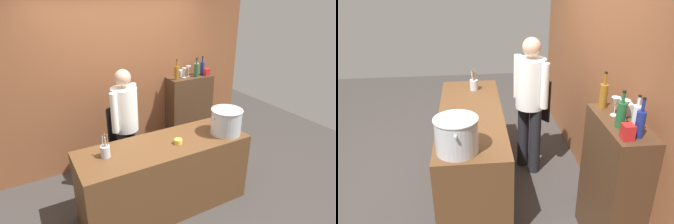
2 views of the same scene
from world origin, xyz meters
TOP-DOWN VIEW (x-y plane):
  - ground_plane at (0.00, 0.00)m, footprint 8.00×8.00m
  - brick_back_panel at (0.00, 1.40)m, footprint 4.40×0.10m
  - prep_counter at (0.00, 0.00)m, footprint 2.05×0.70m
  - bar_cabinet at (1.11, 1.19)m, footprint 0.76×0.32m
  - chef at (-0.22, 0.70)m, footprint 0.46×0.41m
  - stockpot_large at (0.80, -0.13)m, footprint 0.45×0.39m
  - utensil_crock at (-0.69, 0.05)m, footprint 0.10×0.10m
  - butter_jar at (0.14, -0.07)m, footprint 0.09×0.09m
  - wine_bottle_clear at (1.26, 1.22)m, footprint 0.07×0.07m
  - wine_bottle_green at (1.20, 1.13)m, footprint 0.07×0.07m
  - wine_bottle_cobalt at (1.36, 1.20)m, footprint 0.07×0.07m
  - wine_bottle_amber at (0.83, 1.13)m, footprint 0.07×0.07m
  - wine_glass_tall at (0.99, 1.17)m, footprint 0.07×0.07m
  - wine_glass_short at (1.10, 1.20)m, footprint 0.08×0.08m
  - spice_tin_red at (1.39, 1.11)m, footprint 0.08×0.08m
  - spice_tin_silver at (0.99, 1.28)m, footprint 0.08×0.08m

SIDE VIEW (x-z plane):
  - ground_plane at x=0.00m, z-range 0.00..0.00m
  - prep_counter at x=0.00m, z-range 0.00..0.90m
  - bar_cabinet at x=1.11m, z-range 0.00..1.27m
  - butter_jar at x=0.14m, z-range 0.90..0.96m
  - chef at x=-0.22m, z-range 0.13..1.79m
  - utensil_crock at x=-0.69m, z-range 0.83..1.11m
  - stockpot_large at x=0.80m, z-range 0.90..1.22m
  - spice_tin_silver at x=0.99m, z-range 1.27..1.37m
  - spice_tin_red at x=1.39m, z-range 1.27..1.39m
  - wine_bottle_clear at x=1.26m, z-range 1.24..1.52m
  - wine_bottle_green at x=1.20m, z-range 1.23..1.53m
  - wine_bottle_cobalt at x=1.36m, z-range 1.23..1.54m
  - wine_glass_tall at x=0.99m, z-range 1.30..1.46m
  - wine_bottle_amber at x=0.83m, z-range 1.23..1.55m
  - wine_glass_short at x=1.10m, z-range 1.31..1.49m
  - brick_back_panel at x=0.00m, z-range 0.00..3.00m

